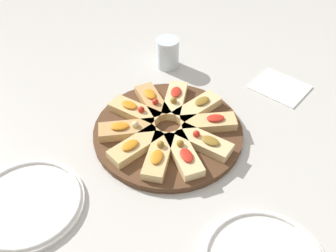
{
  "coord_description": "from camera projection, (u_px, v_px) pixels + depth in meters",
  "views": [
    {
      "loc": [
        -0.46,
        0.51,
        0.68
      ],
      "look_at": [
        0.0,
        0.0,
        0.03
      ],
      "focal_mm": 42.0,
      "sensor_mm": 36.0,
      "label": 1
    }
  ],
  "objects": [
    {
      "name": "serving_board",
      "position": [
        168.0,
        132.0,
        0.96
      ],
      "size": [
        0.36,
        0.36,
        0.02
      ],
      "primitive_type": "cylinder",
      "color": "#51331E",
      "rests_on": "ground_plane"
    },
    {
      "name": "focaccia_slice_9",
      "position": [
        175.0,
        100.0,
        1.02
      ],
      "size": [
        0.11,
        0.14,
        0.04
      ],
      "color": "#E5C689",
      "rests_on": "serving_board"
    },
    {
      "name": "focaccia_slice_6",
      "position": [
        204.0,
        142.0,
        0.91
      ],
      "size": [
        0.14,
        0.07,
        0.04
      ],
      "color": "#E5C689",
      "rests_on": "serving_board"
    },
    {
      "name": "focaccia_slice_2",
      "position": [
        127.0,
        130.0,
        0.94
      ],
      "size": [
        0.12,
        0.13,
        0.04
      ],
      "color": "tan",
      "rests_on": "serving_board"
    },
    {
      "name": "focaccia_slice_3",
      "position": [
        136.0,
        146.0,
        0.9
      ],
      "size": [
        0.06,
        0.14,
        0.03
      ],
      "color": "#DBB775",
      "rests_on": "serving_board"
    },
    {
      "name": "plate_right",
      "position": [
        27.0,
        203.0,
        0.81
      ],
      "size": [
        0.23,
        0.23,
        0.02
      ],
      "color": "white",
      "rests_on": "ground_plane"
    },
    {
      "name": "focaccia_slice_1",
      "position": [
        135.0,
        111.0,
        0.98
      ],
      "size": [
        0.14,
        0.07,
        0.04
      ],
      "color": "#DBB775",
      "rests_on": "serving_board"
    },
    {
      "name": "focaccia_slice_5",
      "position": [
        184.0,
        154.0,
        0.88
      ],
      "size": [
        0.14,
        0.1,
        0.04
      ],
      "color": "#E5C689",
      "rests_on": "serving_board"
    },
    {
      "name": "water_glass",
      "position": [
        168.0,
        53.0,
        1.15
      ],
      "size": [
        0.07,
        0.07,
        0.09
      ],
      "primitive_type": "cylinder",
      "color": "silver",
      "rests_on": "ground_plane"
    },
    {
      "name": "ground_plane",
      "position": [
        168.0,
        134.0,
        0.97
      ],
      "size": [
        3.0,
        3.0,
        0.0
      ],
      "primitive_type": "plane",
      "color": "beige"
    },
    {
      "name": "focaccia_slice_4",
      "position": [
        159.0,
        155.0,
        0.88
      ],
      "size": [
        0.11,
        0.14,
        0.04
      ],
      "color": "#DBB775",
      "rests_on": "serving_board"
    },
    {
      "name": "focaccia_slice_8",
      "position": [
        197.0,
        108.0,
        0.99
      ],
      "size": [
        0.06,
        0.14,
        0.03
      ],
      "color": "#E5C689",
      "rests_on": "serving_board"
    },
    {
      "name": "focaccia_slice_7",
      "position": [
        209.0,
        123.0,
        0.95
      ],
      "size": [
        0.13,
        0.13,
        0.03
      ],
      "color": "#DBB775",
      "rests_on": "serving_board"
    },
    {
      "name": "napkin_stack",
      "position": [
        280.0,
        87.0,
        1.1
      ],
      "size": [
        0.15,
        0.13,
        0.01
      ],
      "primitive_type": "cube",
      "rotation": [
        0.0,
        0.0,
        0.04
      ],
      "color": "white",
      "rests_on": "ground_plane"
    },
    {
      "name": "focaccia_slice_0",
      "position": [
        152.0,
        101.0,
        1.01
      ],
      "size": [
        0.14,
        0.1,
        0.04
      ],
      "color": "tan",
      "rests_on": "serving_board"
    }
  ]
}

